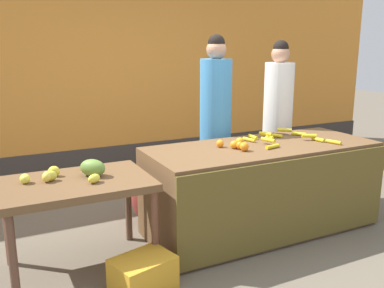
% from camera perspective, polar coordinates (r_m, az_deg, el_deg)
% --- Properties ---
extents(ground_plane, '(24.00, 24.00, 0.00)m').
position_cam_1_polar(ground_plane, '(4.14, 3.95, -12.39)').
color(ground_plane, '#665B4C').
extents(market_wall_back, '(9.02, 0.23, 3.37)m').
position_cam_1_polar(market_wall_back, '(6.24, -8.86, 11.83)').
color(market_wall_back, orange).
rests_on(market_wall_back, ground).
extents(fruit_stall_counter, '(2.25, 0.92, 0.86)m').
position_cam_1_polar(fruit_stall_counter, '(4.20, 9.46, -5.86)').
color(fruit_stall_counter, brown).
rests_on(fruit_stall_counter, ground).
extents(side_table_wooden, '(1.14, 0.78, 0.76)m').
position_cam_1_polar(side_table_wooden, '(3.45, -15.30, -6.21)').
color(side_table_wooden, brown).
rests_on(side_table_wooden, ground).
extents(banana_bunch_pile, '(0.77, 0.70, 0.07)m').
position_cam_1_polar(banana_bunch_pile, '(4.33, 12.00, 0.85)').
color(banana_bunch_pile, gold).
rests_on(banana_bunch_pile, fruit_stall_counter).
extents(orange_pile, '(0.27, 0.30, 0.08)m').
position_cam_1_polar(orange_pile, '(3.91, 6.06, -0.04)').
color(orange_pile, orange).
rests_on(orange_pile, fruit_stall_counter).
extents(mango_papaya_pile, '(0.67, 0.49, 0.14)m').
position_cam_1_polar(mango_papaya_pile, '(3.48, -15.18, -3.49)').
color(mango_papaya_pile, gold).
rests_on(mango_papaya_pile, side_table_wooden).
extents(vendor_woman_blue_shirt, '(0.34, 0.34, 1.90)m').
position_cam_1_polar(vendor_woman_blue_shirt, '(4.57, 3.19, 2.79)').
color(vendor_woman_blue_shirt, '#33333D').
rests_on(vendor_woman_blue_shirt, ground).
extents(vendor_woman_white_shirt, '(0.34, 0.34, 1.85)m').
position_cam_1_polar(vendor_woman_white_shirt, '(5.07, 11.50, 3.25)').
color(vendor_woman_white_shirt, '#33333D').
rests_on(vendor_woman_white_shirt, ground).
extents(produce_crate, '(0.51, 0.42, 0.26)m').
position_cam_1_polar(produce_crate, '(3.30, -6.64, -17.08)').
color(produce_crate, gold).
rests_on(produce_crate, ground).
extents(produce_sack, '(0.42, 0.45, 0.58)m').
position_cam_1_polar(produce_sack, '(4.38, -6.15, -6.84)').
color(produce_sack, maroon).
rests_on(produce_sack, ground).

